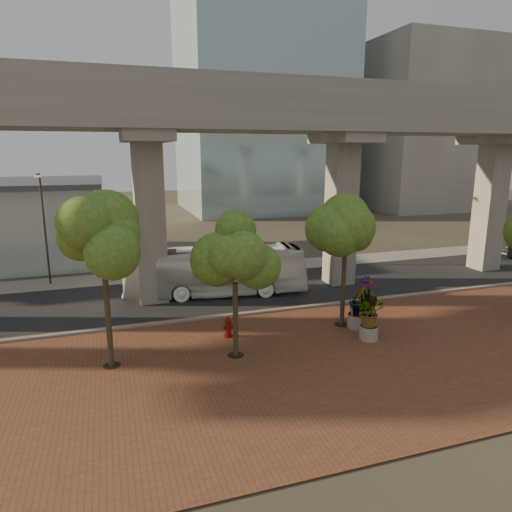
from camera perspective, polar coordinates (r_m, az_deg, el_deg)
name	(u,v)px	position (r m, az deg, el deg)	size (l,w,h in m)	color
ground	(262,301)	(26.69, 0.80, -5.63)	(160.00, 160.00, 0.00)	#3A342A
brick_plaza	(324,358)	(19.83, 8.51, -12.49)	(70.00, 13.00, 0.06)	brown
asphalt_road	(252,291)	(28.49, -0.51, -4.38)	(90.00, 8.00, 0.04)	black
curb_strip	(274,311)	(24.89, 2.31, -6.84)	(70.00, 0.25, 0.16)	gray
far_sidewalk	(229,270)	(33.57, -3.36, -1.70)	(90.00, 3.00, 0.06)	gray
transit_viaduct	(252,173)	(27.23, -0.54, 10.38)	(72.00, 5.60, 12.40)	gray
midrise_block	(423,128)	(75.78, 20.16, 14.81)	(18.00, 16.00, 24.00)	#A6A195
transit_bus	(216,271)	(27.46, -5.05, -1.88)	(2.53, 10.78, 3.00)	white
fire_hydrant	(228,327)	(21.49, -3.49, -8.85)	(0.49, 0.44, 0.98)	maroon
planter_front	(370,314)	(21.50, 14.03, -7.01)	(1.86, 1.86, 2.05)	gray
planter_right	(368,296)	(23.20, 13.80, -4.92)	(2.28, 2.28, 2.43)	#9E9A8E
planter_left	(357,302)	(22.77, 12.55, -5.67)	(1.94, 1.94, 2.13)	#AEA79D
street_tree_far_west	(102,242)	(18.22, -18.66, 1.65)	(4.02, 4.02, 6.94)	#493D2A
street_tree_near_west	(235,257)	(18.39, -2.67, -0.15)	(3.73, 3.73, 5.99)	#493D2A
street_tree_near_east	(346,226)	(22.11, 11.19, 3.70)	(3.65, 3.65, 6.67)	#493D2A
streetlamp_west	(44,221)	(31.86, -24.98, 3.94)	(0.35, 1.04, 7.16)	#2C2C31
streetlamp_east	(348,205)	(34.77, 11.42, 6.28)	(0.39, 1.15, 7.92)	#2B2B30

